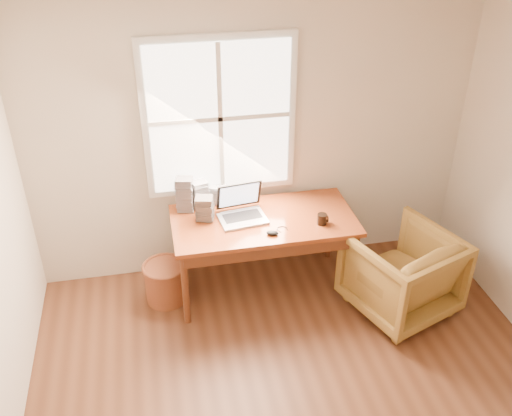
{
  "coord_description": "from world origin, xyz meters",
  "views": [
    {
      "loc": [
        -0.9,
        -2.29,
        3.42
      ],
      "look_at": [
        -0.1,
        1.65,
        0.96
      ],
      "focal_mm": 40.0,
      "sensor_mm": 36.0,
      "label": 1
    }
  ],
  "objects_px": {
    "cd_stack_a": "(200,195)",
    "armchair": "(401,273)",
    "coffee_mug": "(322,219)",
    "laptop": "(243,204)",
    "wicker_stool": "(166,283)",
    "desk": "(264,221)"
  },
  "relations": [
    {
      "from": "desk",
      "to": "laptop",
      "type": "height_order",
      "value": "laptop"
    },
    {
      "from": "desk",
      "to": "laptop",
      "type": "distance_m",
      "value": 0.26
    },
    {
      "from": "wicker_stool",
      "to": "cd_stack_a",
      "type": "xyz_separation_m",
      "value": [
        0.38,
        0.3,
        0.7
      ]
    },
    {
      "from": "wicker_stool",
      "to": "cd_stack_a",
      "type": "relative_size",
      "value": 1.4
    },
    {
      "from": "desk",
      "to": "wicker_stool",
      "type": "bearing_deg",
      "value": 180.0
    },
    {
      "from": "laptop",
      "to": "cd_stack_a",
      "type": "distance_m",
      "value": 0.44
    },
    {
      "from": "desk",
      "to": "armchair",
      "type": "height_order",
      "value": "armchair"
    },
    {
      "from": "wicker_stool",
      "to": "coffee_mug",
      "type": "height_order",
      "value": "coffee_mug"
    },
    {
      "from": "cd_stack_a",
      "to": "armchair",
      "type": "bearing_deg",
      "value": -26.76
    },
    {
      "from": "laptop",
      "to": "coffee_mug",
      "type": "distance_m",
      "value": 0.69
    },
    {
      "from": "armchair",
      "to": "wicker_stool",
      "type": "xyz_separation_m",
      "value": [
        -2.0,
        0.52,
        -0.2
      ]
    },
    {
      "from": "armchair",
      "to": "laptop",
      "type": "distance_m",
      "value": 1.49
    },
    {
      "from": "desk",
      "to": "armchair",
      "type": "relative_size",
      "value": 1.93
    },
    {
      "from": "desk",
      "to": "cd_stack_a",
      "type": "bearing_deg",
      "value": 149.74
    },
    {
      "from": "armchair",
      "to": "desk",
      "type": "bearing_deg",
      "value": -45.73
    },
    {
      "from": "desk",
      "to": "coffee_mug",
      "type": "relative_size",
      "value": 17.02
    },
    {
      "from": "wicker_stool",
      "to": "cd_stack_a",
      "type": "distance_m",
      "value": 0.85
    },
    {
      "from": "armchair",
      "to": "cd_stack_a",
      "type": "bearing_deg",
      "value": -47.45
    },
    {
      "from": "coffee_mug",
      "to": "cd_stack_a",
      "type": "xyz_separation_m",
      "value": [
        -0.99,
        0.48,
        0.08
      ]
    },
    {
      "from": "laptop",
      "to": "coffee_mug",
      "type": "height_order",
      "value": "laptop"
    },
    {
      "from": "armchair",
      "to": "coffee_mug",
      "type": "distance_m",
      "value": 0.83
    },
    {
      "from": "desk",
      "to": "laptop",
      "type": "bearing_deg",
      "value": 175.87
    }
  ]
}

